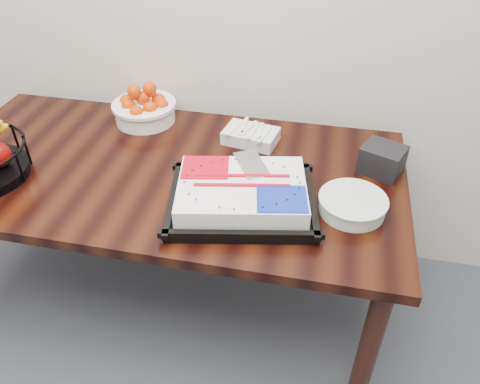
% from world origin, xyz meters
% --- Properties ---
extents(table, '(1.80, 0.90, 0.75)m').
position_xyz_m(table, '(0.00, 2.00, 0.66)').
color(table, black).
rests_on(table, ground).
extents(cake_tray, '(0.55, 0.47, 0.10)m').
position_xyz_m(cake_tray, '(0.33, 1.84, 0.80)').
color(cake_tray, black).
rests_on(cake_tray, table).
extents(tangerine_bowl, '(0.27, 0.27, 0.17)m').
position_xyz_m(tangerine_bowl, '(-0.20, 2.33, 0.83)').
color(tangerine_bowl, white).
rests_on(tangerine_bowl, table).
extents(plate_stack, '(0.23, 0.23, 0.06)m').
position_xyz_m(plate_stack, '(0.70, 1.89, 0.78)').
color(plate_stack, white).
rests_on(plate_stack, table).
extents(fork_bag, '(0.23, 0.17, 0.06)m').
position_xyz_m(fork_bag, '(0.29, 2.25, 0.78)').
color(fork_bag, silver).
rests_on(fork_bag, table).
extents(napkin_box, '(0.18, 0.17, 0.10)m').
position_xyz_m(napkin_box, '(0.80, 2.15, 0.80)').
color(napkin_box, black).
rests_on(napkin_box, table).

